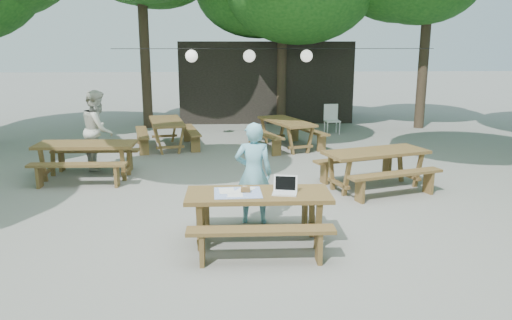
{
  "coord_description": "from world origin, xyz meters",
  "views": [
    {
      "loc": [
        -0.66,
        -8.14,
        2.78
      ],
      "look_at": [
        -0.33,
        -0.84,
        1.05
      ],
      "focal_mm": 35.0,
      "sensor_mm": 36.0,
      "label": 1
    }
  ],
  "objects_px": {
    "main_picnic_table": "(258,217)",
    "second_person": "(98,130)",
    "picnic_table_nw": "(87,160)",
    "woman": "(254,173)",
    "plastic_chair": "(332,125)"
  },
  "relations": [
    {
      "from": "picnic_table_nw",
      "to": "second_person",
      "type": "height_order",
      "value": "second_person"
    },
    {
      "from": "picnic_table_nw",
      "to": "plastic_chair",
      "type": "height_order",
      "value": "plastic_chair"
    },
    {
      "from": "main_picnic_table",
      "to": "picnic_table_nw",
      "type": "distance_m",
      "value": 4.96
    },
    {
      "from": "main_picnic_table",
      "to": "second_person",
      "type": "relative_size",
      "value": 1.14
    },
    {
      "from": "main_picnic_table",
      "to": "picnic_table_nw",
      "type": "bearing_deg",
      "value": 133.0
    },
    {
      "from": "plastic_chair",
      "to": "main_picnic_table",
      "type": "bearing_deg",
      "value": -111.27
    },
    {
      "from": "picnic_table_nw",
      "to": "woman",
      "type": "relative_size",
      "value": 1.25
    },
    {
      "from": "woman",
      "to": "second_person",
      "type": "xyz_separation_m",
      "value": [
        -3.32,
        3.64,
        0.08
      ]
    },
    {
      "from": "picnic_table_nw",
      "to": "plastic_chair",
      "type": "distance_m",
      "value": 7.86
    },
    {
      "from": "main_picnic_table",
      "to": "second_person",
      "type": "distance_m",
      "value": 5.64
    },
    {
      "from": "main_picnic_table",
      "to": "plastic_chair",
      "type": "xyz_separation_m",
      "value": [
        2.72,
        8.58,
        -0.13
      ]
    },
    {
      "from": "second_person",
      "to": "plastic_chair",
      "type": "relative_size",
      "value": 1.95
    },
    {
      "from": "main_picnic_table",
      "to": "woman",
      "type": "height_order",
      "value": "woman"
    },
    {
      "from": "woman",
      "to": "second_person",
      "type": "height_order",
      "value": "second_person"
    },
    {
      "from": "woman",
      "to": "second_person",
      "type": "bearing_deg",
      "value": -42.44
    }
  ]
}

